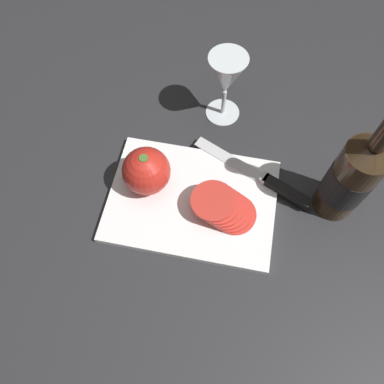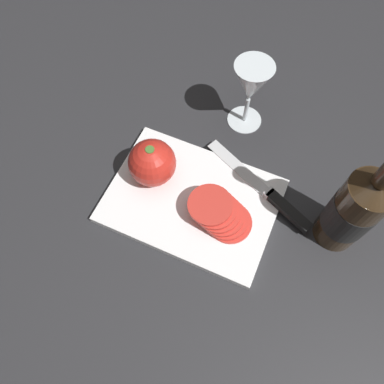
{
  "view_description": "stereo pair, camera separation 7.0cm",
  "coord_description": "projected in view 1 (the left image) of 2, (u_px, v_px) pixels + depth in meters",
  "views": [
    {
      "loc": [
        0.07,
        -0.35,
        0.67
      ],
      "look_at": [
        0.01,
        -0.04,
        0.04
      ],
      "focal_mm": 35.0,
      "sensor_mm": 36.0,
      "label": 1
    },
    {
      "loc": [
        0.14,
        -0.32,
        0.67
      ],
      "look_at": [
        0.01,
        -0.04,
        0.04
      ],
      "focal_mm": 35.0,
      "sensor_mm": 36.0,
      "label": 2
    }
  ],
  "objects": [
    {
      "name": "wine_bottle",
      "position": [
        352.0,
        177.0,
        0.64
      ],
      "size": [
        0.08,
        0.08,
        0.3
      ],
      "color": "#332314",
      "rests_on": "ground_plane"
    },
    {
      "name": "tomato_slice_stack_near",
      "position": [
        224.0,
        207.0,
        0.69
      ],
      "size": [
        0.13,
        0.09,
        0.04
      ],
      "color": "red",
      "rests_on": "cutting_board"
    },
    {
      "name": "whole_tomato",
      "position": [
        146.0,
        171.0,
        0.7
      ],
      "size": [
        0.09,
        0.09,
        0.09
      ],
      "color": "red",
      "rests_on": "cutting_board"
    },
    {
      "name": "cutting_board",
      "position": [
        192.0,
        201.0,
        0.73
      ],
      "size": [
        0.32,
        0.23,
        0.01
      ],
      "color": "white",
      "rests_on": "ground_plane"
    },
    {
      "name": "knife",
      "position": [
        273.0,
        184.0,
        0.73
      ],
      "size": [
        0.25,
        0.13,
        0.01
      ],
      "rotation": [
        0.0,
        0.0,
        2.72
      ],
      "color": "silver",
      "rests_on": "cutting_board"
    },
    {
      "name": "ground_plane",
      "position": [
        191.0,
        184.0,
        0.75
      ],
      "size": [
        3.0,
        3.0,
        0.0
      ],
      "primitive_type": "plane",
      "color": "#28282B"
    },
    {
      "name": "wine_glass",
      "position": [
        226.0,
        78.0,
        0.74
      ],
      "size": [
        0.08,
        0.08,
        0.16
      ],
      "color": "silver",
      "rests_on": "ground_plane"
    }
  ]
}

